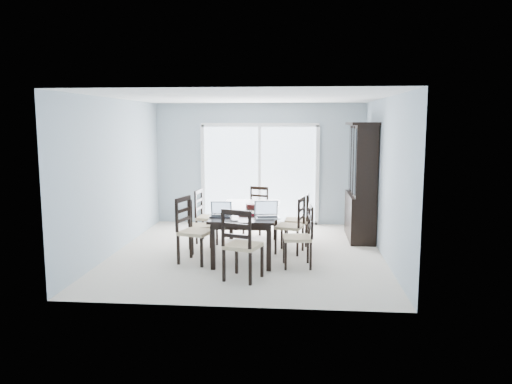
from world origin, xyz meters
TOP-DOWN VIEW (x-y plane):
  - floor at (0.00, 0.00)m, footprint 5.00×5.00m
  - ceiling at (0.00, 0.00)m, footprint 5.00×5.00m
  - back_wall at (0.00, 2.50)m, footprint 4.50×0.02m
  - wall_left at (-2.25, 0.00)m, footprint 0.02×5.00m
  - wall_right at (2.25, 0.00)m, footprint 0.02×5.00m
  - balcony at (0.00, 3.50)m, footprint 4.50×2.00m
  - railing at (0.00, 4.50)m, footprint 4.50×0.06m
  - dining_table at (0.00, 0.00)m, footprint 1.00×2.20m
  - china_hutch at (2.02, 1.25)m, footprint 0.50×1.38m
  - sliding_door at (0.00, 2.48)m, footprint 2.52×0.05m
  - chair_left_near at (-0.85, -0.62)m, footprint 0.57×0.56m
  - chair_left_mid at (-0.88, -0.00)m, footprint 0.53×0.52m
  - chair_left_far at (-0.87, 0.71)m, footprint 0.48×0.47m
  - chair_right_near at (0.93, -0.73)m, footprint 0.47×0.45m
  - chair_right_mid at (0.80, 0.06)m, footprint 0.52×0.51m
  - chair_right_far at (0.91, 0.68)m, footprint 0.44×0.43m
  - chair_end_near at (0.05, -1.52)m, footprint 0.57×0.58m
  - chair_end_far at (0.02, 1.62)m, footprint 0.51×0.52m
  - laptop_dark at (-0.35, -0.69)m, footprint 0.34×0.24m
  - laptop_silver at (0.38, -0.75)m, footprint 0.41×0.32m
  - book_stack at (0.05, -0.48)m, footprint 0.28×0.22m
  - cell_phone at (-0.09, -1.00)m, footprint 0.11×0.05m
  - game_box at (0.11, 0.14)m, footprint 0.31×0.21m
  - hot_tub at (-0.72, 3.69)m, footprint 2.01×1.80m

SIDE VIEW (x-z plane):
  - balcony at x=0.00m, z-range -0.10..0.00m
  - floor at x=0.00m, z-range 0.00..0.00m
  - hot_tub at x=-0.72m, z-range 0.00..1.05m
  - railing at x=0.00m, z-range 0.00..1.10m
  - chair_end_far at x=0.02m, z-range 0.03..1.09m
  - chair_left_mid at x=-0.88m, z-range 0.03..1.11m
  - chair_right_far at x=0.91m, z-range 0.03..1.11m
  - chair_right_near at x=0.93m, z-range 0.03..1.14m
  - chair_right_mid at x=0.80m, z-range 0.03..1.14m
  - chair_left_far at x=-0.87m, z-range 0.03..1.16m
  - chair_end_near at x=0.05m, z-range 0.03..1.23m
  - chair_left_near at x=-0.85m, z-range 0.03..1.23m
  - dining_table at x=0.00m, z-range 0.30..1.05m
  - cell_phone at x=-0.09m, z-range 0.75..0.76m
  - book_stack at x=0.05m, z-range 0.75..0.79m
  - game_box at x=0.11m, z-range 0.75..0.82m
  - laptop_dark at x=-0.35m, z-range 0.69..0.92m
  - laptop_silver at x=0.38m, z-range 0.68..0.94m
  - china_hutch at x=2.02m, z-range -0.03..2.17m
  - sliding_door at x=0.00m, z-range 0.00..2.18m
  - back_wall at x=0.00m, z-range 0.00..2.60m
  - wall_left at x=-2.25m, z-range 0.00..2.60m
  - wall_right at x=2.25m, z-range 0.00..2.60m
  - ceiling at x=0.00m, z-range 2.60..2.60m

